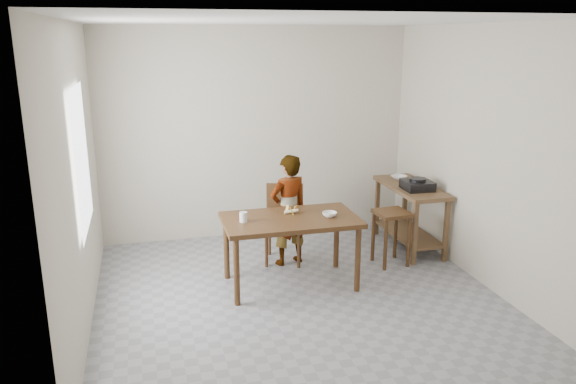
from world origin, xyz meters
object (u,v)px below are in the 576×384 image
object	(u,v)px
prep_counter	(409,217)
child	(288,210)
dining_chair	(284,225)
stool	(391,238)
dining_table	(290,251)

from	to	relation	value
prep_counter	child	xyz separation A→B (m)	(-1.59, -0.12, 0.25)
dining_chair	stool	distance (m)	1.25
dining_table	stool	size ratio (longest dim) A/B	2.19
dining_table	prep_counter	distance (m)	1.86
child	dining_chair	world-z (taller)	child
dining_table	dining_chair	size ratio (longest dim) A/B	1.56
prep_counter	child	bearing A→B (deg)	-175.51
dining_table	prep_counter	bearing A→B (deg)	22.15
prep_counter	stool	world-z (taller)	prep_counter
child	stool	size ratio (longest dim) A/B	2.03
child	stool	world-z (taller)	child
prep_counter	dining_chair	xyz separation A→B (m)	(-1.63, -0.05, 0.05)
prep_counter	dining_chair	size ratio (longest dim) A/B	1.34
child	stool	bearing A→B (deg)	147.35
dining_chair	prep_counter	bearing A→B (deg)	20.08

